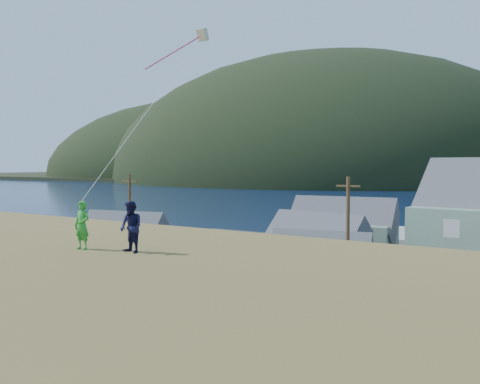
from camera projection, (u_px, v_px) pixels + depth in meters
name	position (u px, v px, depth m)	size (l,w,h in m)	color
ground	(347.00, 326.00, 32.94)	(900.00, 900.00, 0.00)	#0A1638
grass_strip	(334.00, 333.00, 31.27)	(110.00, 8.00, 0.10)	#4C3D19
waterfront_lot	(421.00, 276.00, 47.09)	(72.00, 36.00, 0.12)	#28282B
wharf	(422.00, 237.00, 69.53)	(26.00, 14.00, 0.90)	gray
shed_teal	(121.00, 243.00, 50.80)	(9.35, 7.40, 6.57)	#296059
shed_palegreen_near	(314.00, 247.00, 47.95)	(10.07, 7.20, 6.73)	slate
shed_white	(319.00, 268.00, 39.49)	(8.41, 6.50, 5.97)	silver
shed_palegreen_far	(342.00, 228.00, 58.45)	(12.09, 7.75, 7.71)	gray
utility_poles	(315.00, 244.00, 35.55)	(32.21, 0.24, 9.05)	#47331E
parked_cars	(353.00, 254.00, 54.01)	(24.62, 13.38, 1.53)	#B52516
kite_flyer_green	(82.00, 225.00, 17.28)	(0.57, 0.38, 1.57)	green
kite_flyer_navy	(131.00, 227.00, 16.62)	(0.78, 0.61, 1.61)	#121333
kite_rig	(197.00, 40.00, 24.03)	(1.26, 4.25, 10.78)	beige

